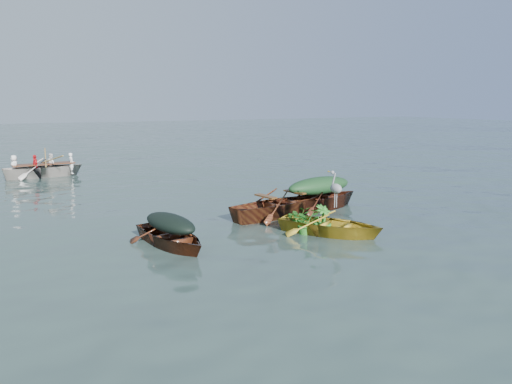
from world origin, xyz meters
TOP-DOWN VIEW (x-y plane):
  - ground at (0.00, 0.00)m, footprint 140.00×140.00m
  - yellow_dinghy at (-0.20, -0.68)m, footprint 2.95×3.38m
  - dark_covered_boat at (-3.91, 0.13)m, footprint 1.83×3.40m
  - green_tarp_boat at (1.20, 1.79)m, footprint 4.37×1.97m
  - open_wooden_boat at (-0.26, 1.55)m, footprint 4.55×2.12m
  - rowed_boat at (-5.40, 12.50)m, footprint 4.55×1.72m
  - dark_tarp_cover at (-3.91, 0.13)m, footprint 1.01×1.87m
  - green_tarp_cover at (1.20, 1.79)m, footprint 2.40×1.08m
  - thwart_benches at (-0.26, 1.55)m, footprint 2.30×1.19m
  - heron at (0.22, -0.32)m, footprint 0.46×0.49m
  - dinghy_weeds at (-0.50, -0.22)m, footprint 1.09×1.14m
  - rowers at (-5.40, 12.50)m, footprint 3.21×1.47m
  - oars at (-5.40, 12.50)m, footprint 0.82×2.64m

SIDE VIEW (x-z plane):
  - ground at x=0.00m, z-range 0.00..0.00m
  - yellow_dinghy at x=-0.20m, z-range -0.43..0.43m
  - dark_covered_boat at x=-3.91m, z-range -0.39..0.39m
  - green_tarp_boat at x=1.20m, z-range -0.49..0.49m
  - open_wooden_boat at x=-0.26m, z-range -0.51..0.51m
  - rowed_boat at x=-5.40m, z-range -0.53..0.53m
  - thwart_benches at x=-0.26m, z-range 0.51..0.55m
  - oars at x=-5.40m, z-range 0.53..0.59m
  - dark_tarp_cover at x=-3.91m, z-range 0.39..0.79m
  - dinghy_weeds at x=-0.50m, z-range 0.43..1.03m
  - green_tarp_cover at x=1.20m, z-range 0.49..1.01m
  - heron at x=0.22m, z-range 0.43..1.35m
  - rowers at x=-5.40m, z-range 0.53..1.29m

